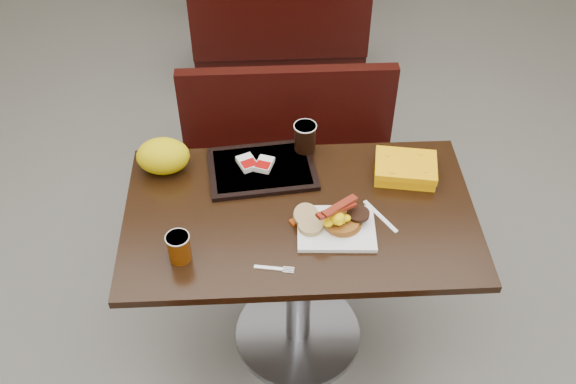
{
  "coord_description": "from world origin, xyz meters",
  "views": [
    {
      "loc": [
        -0.12,
        -1.55,
        2.36
      ],
      "look_at": [
        -0.04,
        0.03,
        0.82
      ],
      "focal_mm": 40.89,
      "sensor_mm": 36.0,
      "label": 1
    }
  ],
  "objects_px": {
    "pancake_stack": "(343,221)",
    "fork": "(268,268)",
    "bench_near_n": "(289,161)",
    "bench_far_s": "(279,26)",
    "knife": "(380,216)",
    "coffee_cup_far": "(305,137)",
    "hashbrown_sleeve_right": "(264,164)",
    "table_near": "(299,280)",
    "hashbrown_sleeve_left": "(247,163)",
    "coffee_cup_near": "(179,248)",
    "clamshell": "(405,169)",
    "tray": "(262,169)",
    "paper_bag": "(163,156)",
    "platter": "(336,228)"
  },
  "relations": [
    {
      "from": "platter",
      "to": "hashbrown_sleeve_left",
      "type": "height_order",
      "value": "hashbrown_sleeve_left"
    },
    {
      "from": "paper_bag",
      "to": "coffee_cup_far",
      "type": "bearing_deg",
      "value": 8.03
    },
    {
      "from": "paper_bag",
      "to": "hashbrown_sleeve_left",
      "type": "bearing_deg",
      "value": -1.73
    },
    {
      "from": "table_near",
      "to": "paper_bag",
      "type": "distance_m",
      "value": 0.69
    },
    {
      "from": "table_near",
      "to": "bench_far_s",
      "type": "height_order",
      "value": "table_near"
    },
    {
      "from": "coffee_cup_far",
      "to": "clamshell",
      "type": "relative_size",
      "value": 0.5
    },
    {
      "from": "hashbrown_sleeve_right",
      "to": "paper_bag",
      "type": "relative_size",
      "value": 0.4
    },
    {
      "from": "table_near",
      "to": "knife",
      "type": "distance_m",
      "value": 0.47
    },
    {
      "from": "hashbrown_sleeve_left",
      "to": "coffee_cup_far",
      "type": "distance_m",
      "value": 0.23
    },
    {
      "from": "platter",
      "to": "table_near",
      "type": "bearing_deg",
      "value": 145.18
    },
    {
      "from": "knife",
      "to": "coffee_cup_far",
      "type": "bearing_deg",
      "value": -176.41
    },
    {
      "from": "hashbrown_sleeve_right",
      "to": "bench_near_n",
      "type": "bearing_deg",
      "value": 96.67
    },
    {
      "from": "pancake_stack",
      "to": "fork",
      "type": "height_order",
      "value": "pancake_stack"
    },
    {
      "from": "bench_near_n",
      "to": "bench_far_s",
      "type": "height_order",
      "value": "same"
    },
    {
      "from": "table_near",
      "to": "hashbrown_sleeve_left",
      "type": "xyz_separation_m",
      "value": [
        -0.18,
        0.23,
        0.4
      ]
    },
    {
      "from": "bench_far_s",
      "to": "paper_bag",
      "type": "distance_m",
      "value": 1.79
    },
    {
      "from": "bench_near_n",
      "to": "tray",
      "type": "xyz_separation_m",
      "value": [
        -0.12,
        -0.49,
        0.4
      ]
    },
    {
      "from": "coffee_cup_near",
      "to": "hashbrown_sleeve_right",
      "type": "xyz_separation_m",
      "value": [
        0.28,
        0.4,
        -0.02
      ]
    },
    {
      "from": "pancake_stack",
      "to": "coffee_cup_near",
      "type": "relative_size",
      "value": 1.27
    },
    {
      "from": "knife",
      "to": "hashbrown_sleeve_left",
      "type": "relative_size",
      "value": 2.17
    },
    {
      "from": "pancake_stack",
      "to": "table_near",
      "type": "bearing_deg",
      "value": 151.3
    },
    {
      "from": "bench_near_n",
      "to": "coffee_cup_far",
      "type": "height_order",
      "value": "coffee_cup_far"
    },
    {
      "from": "tray",
      "to": "coffee_cup_near",
      "type": "bearing_deg",
      "value": -129.89
    },
    {
      "from": "tray",
      "to": "clamshell",
      "type": "distance_m",
      "value": 0.52
    },
    {
      "from": "fork",
      "to": "tray",
      "type": "relative_size",
      "value": 0.33
    },
    {
      "from": "bench_far_s",
      "to": "coffee_cup_far",
      "type": "bearing_deg",
      "value": -88.67
    },
    {
      "from": "bench_near_n",
      "to": "bench_far_s",
      "type": "xyz_separation_m",
      "value": [
        0.0,
        1.2,
        0.0
      ]
    },
    {
      "from": "bench_far_s",
      "to": "table_near",
      "type": "bearing_deg",
      "value": -90.0
    },
    {
      "from": "knife",
      "to": "clamshell",
      "type": "height_order",
      "value": "clamshell"
    },
    {
      "from": "fork",
      "to": "knife",
      "type": "height_order",
      "value": "same"
    },
    {
      "from": "bench_far_s",
      "to": "coffee_cup_near",
      "type": "relative_size",
      "value": 9.97
    },
    {
      "from": "pancake_stack",
      "to": "paper_bag",
      "type": "height_order",
      "value": "paper_bag"
    },
    {
      "from": "fork",
      "to": "pancake_stack",
      "type": "bearing_deg",
      "value": 43.05
    },
    {
      "from": "hashbrown_sleeve_left",
      "to": "paper_bag",
      "type": "relative_size",
      "value": 0.42
    },
    {
      "from": "tray",
      "to": "paper_bag",
      "type": "xyz_separation_m",
      "value": [
        -0.35,
        0.02,
        0.06
      ]
    },
    {
      "from": "pancake_stack",
      "to": "coffee_cup_near",
      "type": "distance_m",
      "value": 0.54
    },
    {
      "from": "coffee_cup_near",
      "to": "hashbrown_sleeve_left",
      "type": "xyz_separation_m",
      "value": [
        0.22,
        0.41,
        -0.02
      ]
    },
    {
      "from": "table_near",
      "to": "bench_near_n",
      "type": "bearing_deg",
      "value": 90.0
    },
    {
      "from": "bench_far_s",
      "to": "fork",
      "type": "relative_size",
      "value": 7.86
    },
    {
      "from": "knife",
      "to": "coffee_cup_far",
      "type": "xyz_separation_m",
      "value": [
        -0.23,
        0.35,
        0.07
      ]
    },
    {
      "from": "pancake_stack",
      "to": "fork",
      "type": "bearing_deg",
      "value": -146.7
    },
    {
      "from": "platter",
      "to": "pancake_stack",
      "type": "distance_m",
      "value": 0.03
    },
    {
      "from": "fork",
      "to": "paper_bag",
      "type": "xyz_separation_m",
      "value": [
        -0.36,
        0.48,
        0.06
      ]
    },
    {
      "from": "bench_far_s",
      "to": "tray",
      "type": "bearing_deg",
      "value": -94.24
    },
    {
      "from": "table_near",
      "to": "paper_bag",
      "type": "xyz_separation_m",
      "value": [
        -0.48,
        0.24,
        0.44
      ]
    },
    {
      "from": "platter",
      "to": "hashbrown_sleeve_right",
      "type": "height_order",
      "value": "hashbrown_sleeve_right"
    },
    {
      "from": "table_near",
      "to": "coffee_cup_near",
      "type": "relative_size",
      "value": 11.97
    },
    {
      "from": "bench_near_n",
      "to": "hashbrown_sleeve_right",
      "type": "bearing_deg",
      "value": -103.51
    },
    {
      "from": "tray",
      "to": "hashbrown_sleeve_right",
      "type": "height_order",
      "value": "hashbrown_sleeve_right"
    },
    {
      "from": "pancake_stack",
      "to": "paper_bag",
      "type": "bearing_deg",
      "value": 153.05
    }
  ]
}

